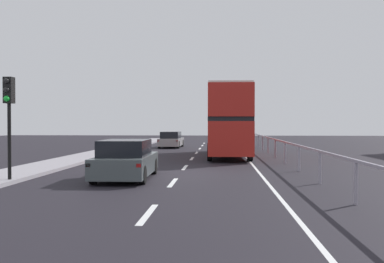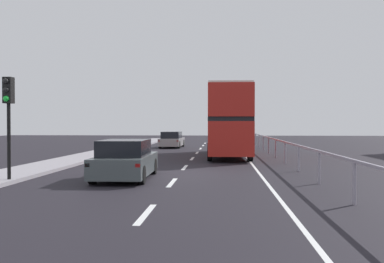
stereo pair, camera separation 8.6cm
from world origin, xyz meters
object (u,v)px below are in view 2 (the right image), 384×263
object	(u,v)px
traffic_signal_pole	(8,103)
sedan_car_ahead	(172,140)
hatchback_car_near	(126,160)
double_decker_bus_red	(228,120)

from	to	relation	value
traffic_signal_pole	sedan_car_ahead	world-z (taller)	traffic_signal_pole
traffic_signal_pole	sedan_car_ahead	xyz separation A→B (m)	(2.99, 22.83, -2.11)
hatchback_car_near	traffic_signal_pole	world-z (taller)	traffic_signal_pole
double_decker_bus_red	traffic_signal_pole	xyz separation A→B (m)	(-7.73, -12.99, 0.47)
hatchback_car_near	sedan_car_ahead	size ratio (longest dim) A/B	1.00
sedan_car_ahead	hatchback_car_near	bearing A→B (deg)	-86.37
double_decker_bus_red	hatchback_car_near	size ratio (longest dim) A/B	2.33
double_decker_bus_red	traffic_signal_pole	distance (m)	15.12
double_decker_bus_red	sedan_car_ahead	xyz separation A→B (m)	(-4.73, 9.84, -1.64)
sedan_car_ahead	traffic_signal_pole	bearing A→B (deg)	-95.83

